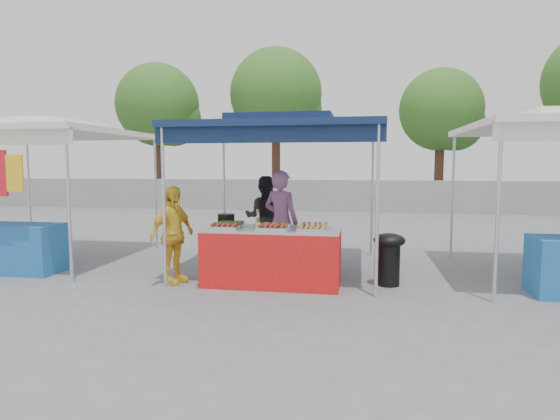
% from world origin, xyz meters
% --- Properties ---
extents(ground_plane, '(80.00, 80.00, 0.00)m').
position_xyz_m(ground_plane, '(0.00, 0.00, 0.00)').
color(ground_plane, slate).
extents(back_wall, '(40.00, 0.25, 1.20)m').
position_xyz_m(back_wall, '(0.00, 11.00, 0.60)').
color(back_wall, gray).
rests_on(back_wall, ground_plane).
extents(main_canopy, '(3.20, 3.20, 2.57)m').
position_xyz_m(main_canopy, '(0.00, 0.97, 2.37)').
color(main_canopy, silver).
rests_on(main_canopy, ground_plane).
extents(neighbor_stall_left, '(3.20, 3.20, 2.57)m').
position_xyz_m(neighbor_stall_left, '(-4.50, 0.57, 1.60)').
color(neighbor_stall_left, silver).
rests_on(neighbor_stall_left, ground_plane).
extents(tree_0, '(3.64, 3.60, 6.19)m').
position_xyz_m(tree_0, '(-7.42, 12.89, 4.24)').
color(tree_0, '#48291B').
rests_on(tree_0, ground_plane).
extents(tree_1, '(3.91, 3.91, 6.72)m').
position_xyz_m(tree_1, '(-2.21, 13.23, 4.60)').
color(tree_1, '#48291B').
rests_on(tree_1, ground_plane).
extents(tree_2, '(3.33, 3.23, 5.55)m').
position_xyz_m(tree_2, '(4.49, 12.78, 3.79)').
color(tree_2, '#48291B').
rests_on(tree_2, ground_plane).
extents(vendor_table, '(2.00, 0.80, 0.85)m').
position_xyz_m(vendor_table, '(0.00, -0.10, 0.43)').
color(vendor_table, red).
rests_on(vendor_table, ground_plane).
extents(food_tray_fl, '(0.42, 0.30, 0.07)m').
position_xyz_m(food_tray_fl, '(-0.65, -0.34, 0.88)').
color(food_tray_fl, silver).
rests_on(food_tray_fl, vendor_table).
extents(food_tray_fm, '(0.42, 0.30, 0.07)m').
position_xyz_m(food_tray_fm, '(0.05, -0.34, 0.88)').
color(food_tray_fm, silver).
rests_on(food_tray_fm, vendor_table).
extents(food_tray_fr, '(0.42, 0.30, 0.07)m').
position_xyz_m(food_tray_fr, '(0.63, -0.34, 0.88)').
color(food_tray_fr, silver).
rests_on(food_tray_fr, vendor_table).
extents(food_tray_bl, '(0.42, 0.30, 0.07)m').
position_xyz_m(food_tray_bl, '(-0.65, -0.01, 0.88)').
color(food_tray_bl, silver).
rests_on(food_tray_bl, vendor_table).
extents(food_tray_bm, '(0.42, 0.30, 0.07)m').
position_xyz_m(food_tray_bm, '(0.03, -0.04, 0.88)').
color(food_tray_bm, silver).
rests_on(food_tray_bm, vendor_table).
extents(food_tray_br, '(0.42, 0.30, 0.07)m').
position_xyz_m(food_tray_br, '(0.62, -0.04, 0.88)').
color(food_tray_br, silver).
rests_on(food_tray_br, vendor_table).
extents(cooking_pot, '(0.26, 0.26, 0.15)m').
position_xyz_m(cooking_pot, '(-0.81, 0.27, 0.93)').
color(cooking_pot, black).
rests_on(cooking_pot, vendor_table).
extents(skewer_cup, '(0.09, 0.09, 0.11)m').
position_xyz_m(skewer_cup, '(-0.16, -0.31, 0.90)').
color(skewer_cup, silver).
rests_on(skewer_cup, vendor_table).
extents(wok_burner, '(0.46, 0.46, 0.78)m').
position_xyz_m(wok_burner, '(1.70, 0.17, 0.46)').
color(wok_burner, black).
rests_on(wok_burner, ground_plane).
extents(crate_left, '(0.49, 0.34, 0.29)m').
position_xyz_m(crate_left, '(-0.29, 0.41, 0.15)').
color(crate_left, '#1642B4').
rests_on(crate_left, ground_plane).
extents(crate_right, '(0.56, 0.39, 0.33)m').
position_xyz_m(crate_right, '(0.18, 0.41, 0.17)').
color(crate_right, '#1642B4').
rests_on(crate_right, ground_plane).
extents(crate_stacked, '(0.53, 0.37, 0.32)m').
position_xyz_m(crate_stacked, '(0.18, 0.41, 0.49)').
color(crate_stacked, '#1642B4').
rests_on(crate_stacked, crate_right).
extents(vendor_woman, '(0.72, 0.61, 1.69)m').
position_xyz_m(vendor_woman, '(0.00, 0.70, 0.84)').
color(vendor_woman, '#98618E').
rests_on(vendor_woman, ground_plane).
extents(helper_man, '(0.80, 0.64, 1.57)m').
position_xyz_m(helper_man, '(-0.51, 1.83, 0.78)').
color(helper_man, black).
rests_on(helper_man, ground_plane).
extents(customer_person, '(0.64, 0.93, 1.47)m').
position_xyz_m(customer_person, '(-1.49, -0.24, 0.73)').
color(customer_person, yellow).
rests_on(customer_person, ground_plane).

